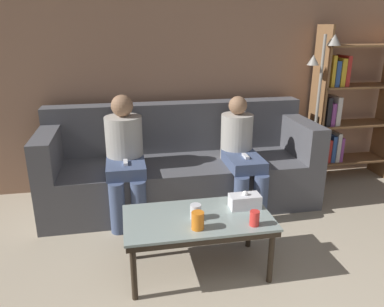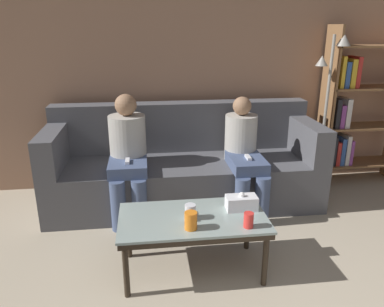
{
  "view_description": "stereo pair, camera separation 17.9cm",
  "coord_description": "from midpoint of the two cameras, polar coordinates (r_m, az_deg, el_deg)",
  "views": [
    {
      "loc": [
        -0.54,
        -0.29,
        1.68
      ],
      "look_at": [
        0.0,
        2.51,
        0.7
      ],
      "focal_mm": 35.0,
      "sensor_mm": 36.0,
      "label": 1
    },
    {
      "loc": [
        -0.36,
        -0.32,
        1.68
      ],
      "look_at": [
        0.0,
        2.51,
        0.7
      ],
      "focal_mm": 35.0,
      "sensor_mm": 36.0,
      "label": 2
    }
  ],
  "objects": [
    {
      "name": "seated_person_left_end",
      "position": [
        3.39,
        -11.67,
        -0.01
      ],
      "size": [
        0.33,
        0.64,
        1.11
      ],
      "color": "#47567A",
      "rests_on": "ground_plane"
    },
    {
      "name": "wall_back",
      "position": [
        3.96,
        -4.42,
        13.39
      ],
      "size": [
        12.0,
        0.06,
        2.6
      ],
      "color": "#9E755B",
      "rests_on": "ground_plane"
    },
    {
      "name": "coffee_table",
      "position": [
        2.63,
        -1.08,
        -10.46
      ],
      "size": [
        1.02,
        0.55,
        0.43
      ],
      "color": "#8C9E99",
      "rests_on": "ground_plane"
    },
    {
      "name": "standing_lamp",
      "position": [
        4.1,
        17.72,
        8.32
      ],
      "size": [
        0.31,
        0.26,
        1.61
      ],
      "color": "gray",
      "rests_on": "ground_plane"
    },
    {
      "name": "seated_person_mid_left",
      "position": [
        3.5,
        5.99,
        0.3
      ],
      "size": [
        0.31,
        0.69,
        1.06
      ],
      "color": "#47567A",
      "rests_on": "ground_plane"
    },
    {
      "name": "game_remote",
      "position": [
        2.61,
        -1.09,
        -9.43
      ],
      "size": [
        0.04,
        0.15,
        0.02
      ],
      "color": "white",
      "rests_on": "coffee_table"
    },
    {
      "name": "cup_near_right",
      "position": [
        2.44,
        -1.25,
        -10.21
      ],
      "size": [
        0.08,
        0.08,
        0.12
      ],
      "color": "orange",
      "rests_on": "coffee_table"
    },
    {
      "name": "couch",
      "position": [
        3.7,
        -3.16,
        -2.2
      ],
      "size": [
        2.58,
        0.85,
        0.95
      ],
      "color": "#515156",
      "rests_on": "ground_plane"
    },
    {
      "name": "tissue_box",
      "position": [
        2.72,
        6.18,
        -7.25
      ],
      "size": [
        0.22,
        0.12,
        0.13
      ],
      "color": "white",
      "rests_on": "coffee_table"
    },
    {
      "name": "cup_near_left",
      "position": [
        2.51,
        7.48,
        -9.79
      ],
      "size": [
        0.06,
        0.06,
        0.1
      ],
      "color": "red",
      "rests_on": "coffee_table"
    },
    {
      "name": "bookshelf",
      "position": [
        4.44,
        20.96,
        6.36
      ],
      "size": [
        0.88,
        0.32,
        1.69
      ],
      "color": "brown",
      "rests_on": "ground_plane"
    },
    {
      "name": "cup_far_center",
      "position": [
        2.57,
        -1.46,
        -8.87
      ],
      "size": [
        0.08,
        0.08,
        0.1
      ],
      "color": "silver",
      "rests_on": "coffee_table"
    }
  ]
}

